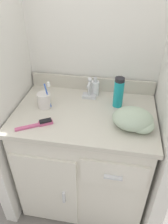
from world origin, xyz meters
name	(u,v)px	position (x,y,z in m)	size (l,w,h in m)	color
ground_plane	(85,192)	(0.00, 0.00, 0.00)	(6.00, 6.00, 0.00)	slate
wall_back	(94,43)	(0.00, 0.34, 1.10)	(1.03, 0.08, 2.20)	silver
wall_left	(0,58)	(-0.47, 0.00, 1.10)	(0.08, 0.65, 2.20)	silver
vanity	(84,157)	(0.00, 0.00, 0.41)	(0.85, 0.59, 0.79)	silver
backsplash	(92,84)	(0.00, 0.28, 0.84)	(0.85, 0.02, 0.09)	beige
sink_faucet	(89,91)	(0.00, 0.17, 0.84)	(0.09, 0.09, 0.14)	silver
toothbrush_cup	(44,100)	(-0.25, 0.01, 0.84)	(0.09, 0.08, 0.18)	silver
soap_dispenser	(95,88)	(0.03, 0.21, 0.85)	(0.05, 0.06, 0.13)	white
shaving_cream_can	(119,92)	(0.19, 0.11, 0.89)	(0.06, 0.06, 0.19)	teal
hairbrush	(40,124)	(-0.22, -0.17, 0.80)	(0.19, 0.13, 0.03)	#C1517F
hand_towel	(135,120)	(0.29, -0.10, 0.84)	(0.22, 0.18, 0.11)	#A8BCA3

